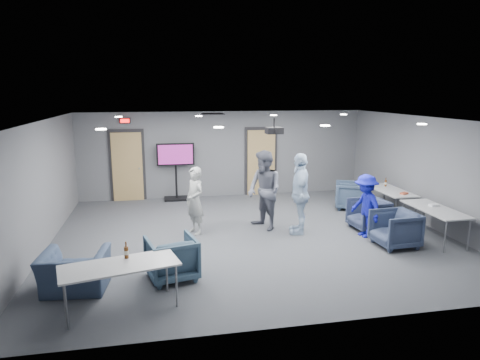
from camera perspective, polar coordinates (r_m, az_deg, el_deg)
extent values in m
plane|color=#3E4147|center=(10.12, 1.47, -7.36)|extent=(9.00, 9.00, 0.00)
plane|color=silver|center=(9.58, 1.56, 8.08)|extent=(9.00, 9.00, 0.00)
cube|color=slate|center=(13.63, -2.13, 3.47)|extent=(9.00, 0.02, 2.70)
cube|color=slate|center=(6.05, 9.81, -7.36)|extent=(9.00, 0.02, 2.70)
cube|color=slate|center=(9.84, -25.02, -0.87)|extent=(0.02, 8.00, 2.70)
cube|color=slate|center=(11.58, 23.81, 0.99)|extent=(0.02, 8.00, 2.70)
cube|color=black|center=(13.52, -14.78, 1.86)|extent=(1.06, 0.06, 2.24)
cube|color=tan|center=(13.48, -14.78, 1.70)|extent=(0.90, 0.05, 2.10)
cylinder|color=gray|center=(13.42, -13.29, 1.52)|extent=(0.04, 0.10, 0.04)
cube|color=black|center=(13.88, 2.80, 2.48)|extent=(1.06, 0.06, 2.24)
cube|color=tan|center=(13.85, 2.84, 2.33)|extent=(0.90, 0.05, 2.10)
cylinder|color=gray|center=(13.89, 4.29, 2.14)|extent=(0.04, 0.10, 0.04)
cube|color=black|center=(13.33, -15.09, 7.64)|extent=(0.32, 0.06, 0.16)
cube|color=#FF0C0C|center=(13.29, -15.10, 7.63)|extent=(0.26, 0.02, 0.11)
cube|color=black|center=(12.25, -3.64, 8.79)|extent=(0.60, 0.60, 0.03)
cylinder|color=white|center=(7.61, -18.05, 6.45)|extent=(0.18, 0.18, 0.02)
cylinder|color=white|center=(11.19, -15.88, 8.10)|extent=(0.18, 0.18, 0.02)
cylinder|color=white|center=(7.63, -2.87, 7.03)|extent=(0.18, 0.18, 0.02)
cylinder|color=white|center=(11.20, -5.53, 8.49)|extent=(0.18, 0.18, 0.02)
cylinder|color=white|center=(8.16, 11.28, 7.12)|extent=(0.18, 0.18, 0.02)
cylinder|color=white|center=(11.56, 4.49, 8.61)|extent=(0.18, 0.18, 0.02)
cylinder|color=white|center=(9.10, 23.10, 6.87)|extent=(0.18, 0.18, 0.02)
cylinder|color=white|center=(12.25, 13.65, 8.49)|extent=(0.18, 0.18, 0.02)
imported|color=#9C9F9C|center=(10.07, -6.02, -2.77)|extent=(0.61, 0.69, 1.60)
imported|color=#585B69|center=(10.34, 3.27, -1.40)|extent=(1.03, 1.14, 1.93)
imported|color=silver|center=(10.13, 7.99, -1.80)|extent=(0.75, 1.21, 1.92)
imported|color=#191EA8|center=(10.26, 16.39, -3.32)|extent=(0.67, 1.01, 1.46)
imported|color=#394B63|center=(12.65, 14.49, -2.00)|extent=(1.10, 1.09, 0.77)
imported|color=#333C58|center=(10.88, 16.73, -4.41)|extent=(0.89, 0.87, 0.75)
imported|color=#313C56|center=(9.88, 19.95, -6.16)|extent=(0.91, 0.89, 0.78)
imported|color=#3E566B|center=(7.87, -9.11, -10.22)|extent=(1.00, 1.02, 0.78)
imported|color=#3A4964|center=(7.85, -21.16, -11.31)|extent=(1.15, 1.03, 0.69)
cube|color=#B9BBBE|center=(12.12, 19.41, -1.31)|extent=(0.70, 1.67, 0.03)
cylinder|color=gray|center=(12.71, 16.55, -2.22)|extent=(0.04, 0.04, 0.70)
cylinder|color=gray|center=(11.44, 20.02, -3.98)|extent=(0.04, 0.04, 0.70)
cylinder|color=gray|center=(12.97, 18.66, -2.09)|extent=(0.04, 0.04, 0.70)
cylinder|color=gray|center=(11.72, 22.28, -3.79)|extent=(0.04, 0.04, 0.70)
cube|color=#B9BBBE|center=(10.58, 24.57, -3.55)|extent=(0.72, 1.72, 0.03)
cylinder|color=gray|center=(11.14, 20.93, -4.47)|extent=(0.04, 0.04, 0.70)
cylinder|color=gray|center=(9.91, 25.68, -6.84)|extent=(0.04, 0.04, 0.70)
cylinder|color=gray|center=(11.44, 23.31, -4.24)|extent=(0.04, 0.04, 0.70)
cylinder|color=gray|center=(10.25, 28.20, -6.49)|extent=(0.04, 0.04, 0.70)
cube|color=#B9BBBE|center=(6.87, -15.78, -10.92)|extent=(1.88, 1.13, 0.03)
cylinder|color=gray|center=(7.41, -9.75, -11.97)|extent=(0.04, 0.04, 0.70)
cylinder|color=gray|center=(7.22, -22.42, -13.40)|extent=(0.04, 0.04, 0.70)
cylinder|color=gray|center=(6.91, -8.47, -13.76)|extent=(0.04, 0.04, 0.70)
cylinder|color=gray|center=(6.70, -22.18, -15.40)|extent=(0.04, 0.04, 0.70)
cylinder|color=#572D0F|center=(7.05, -14.92, -9.32)|extent=(0.07, 0.07, 0.19)
cylinder|color=#572D0F|center=(7.00, -14.98, -8.28)|extent=(0.03, 0.03, 0.08)
cylinder|color=beige|center=(7.05, -14.92, -9.32)|extent=(0.07, 0.07, 0.06)
cylinder|color=#572D0F|center=(12.49, 18.85, -0.42)|extent=(0.06, 0.06, 0.17)
cylinder|color=#572D0F|center=(12.47, 18.88, 0.13)|extent=(0.02, 0.02, 0.08)
cylinder|color=beige|center=(12.49, 18.85, -0.42)|extent=(0.06, 0.06, 0.06)
cube|color=#B64B2D|center=(11.72, 21.04, -1.67)|extent=(0.23, 0.20, 0.04)
cube|color=white|center=(10.78, 24.44, -3.06)|extent=(0.21, 0.15, 0.05)
cube|color=black|center=(13.50, -8.42, -2.45)|extent=(0.77, 0.55, 0.06)
cylinder|color=black|center=(13.35, -8.51, 0.39)|extent=(0.06, 0.06, 1.31)
cube|color=black|center=(13.23, -8.60, 3.41)|extent=(1.15, 0.07, 0.68)
cube|color=#7D1B6C|center=(13.18, -8.59, 3.38)|extent=(1.04, 0.01, 0.59)
cylinder|color=black|center=(10.20, 4.59, 7.60)|extent=(0.04, 0.04, 0.22)
cube|color=black|center=(10.21, 4.57, 6.59)|extent=(0.39, 0.33, 0.15)
cylinder|color=black|center=(10.04, 4.84, 6.50)|extent=(0.08, 0.06, 0.08)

